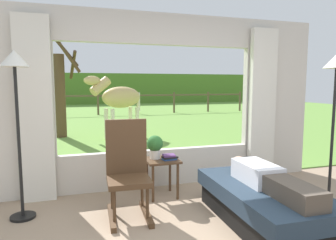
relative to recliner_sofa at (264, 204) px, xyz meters
The scene contains 16 objects.
back_wall_with_window 2.04m from the recliner_sofa, 115.18° to the left, with size 5.20×0.12×2.55m.
curtain_panel_left 3.01m from the recliner_sofa, 149.17° to the left, with size 0.44×0.10×2.40m, color silver.
curtain_panel_right 1.99m from the recliner_sofa, 57.19° to the left, with size 0.44×0.10×2.40m, color silver.
outdoor_pasture_lawn 12.52m from the recliner_sofa, 93.44° to the left, with size 36.00×21.68×0.02m, color olive.
distant_hill_ridge 22.37m from the recliner_sofa, 91.92° to the left, with size 36.00×2.00×2.40m, color #4F792A.
recliner_sofa is the anchor object (origin of this frame).
reclining_person 0.31m from the recliner_sofa, 90.00° to the right, with size 0.36×1.43×0.22m.
rocking_chair 1.58m from the recliner_sofa, 154.25° to the left, with size 0.51×0.71×1.12m.
side_table 1.42m from the recliner_sofa, 126.98° to the left, with size 0.44×0.44×0.52m.
potted_plant 1.57m from the recliner_sofa, 128.05° to the left, with size 0.22×0.22×0.32m.
book_stack 1.35m from the recliner_sofa, 125.47° to the left, with size 0.21×0.16×0.07m.
floor_lamp_left 3.03m from the recliner_sofa, 159.99° to the left, with size 0.32×0.32×1.90m.
floor_lamp_right 1.77m from the recliner_sofa, 11.93° to the left, with size 0.32×0.32×1.91m.
horse 5.95m from the recliner_sofa, 96.99° to the left, with size 1.76×1.13×1.73m.
pasture_tree 6.94m from the recliner_sofa, 109.48° to the left, with size 0.82×1.18×2.94m.
pasture_fence_line 12.84m from the recliner_sofa, 93.35° to the left, with size 16.10×0.10×1.10m.
Camera 1 is at (-1.23, -2.12, 1.53)m, focal length 32.76 mm.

